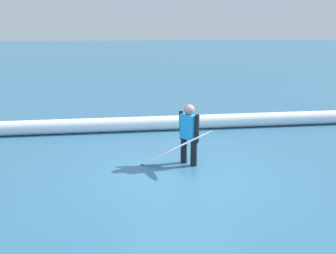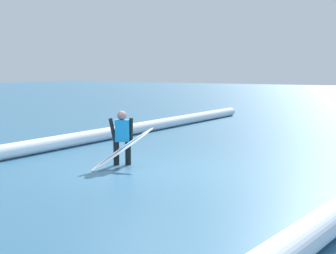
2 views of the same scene
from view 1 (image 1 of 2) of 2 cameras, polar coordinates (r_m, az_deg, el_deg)
ground_plane at (r=8.27m, az=2.06°, el=-6.62°), size 122.27×122.27×0.00m
surfer at (r=8.68m, az=2.92°, el=-0.63°), size 0.37×0.50×1.30m
surfboard at (r=8.44m, az=0.97°, el=-2.92°), size 1.53×1.01×0.93m
wave_crest_foreground at (r=11.92m, az=7.10°, el=0.82°), size 23.00×1.07×0.39m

